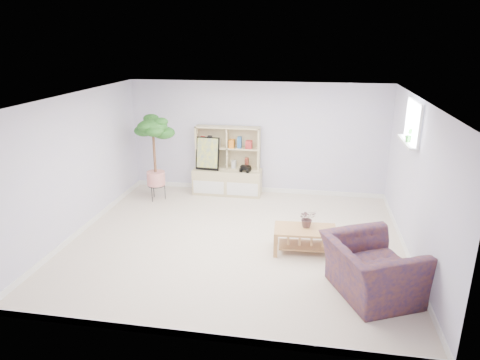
% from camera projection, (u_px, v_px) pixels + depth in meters
% --- Properties ---
extents(floor, '(5.50, 5.00, 0.01)m').
position_uv_depth(floor, '(236.00, 241.00, 7.20)').
color(floor, beige).
rests_on(floor, ground).
extents(ceiling, '(5.50, 5.00, 0.01)m').
position_uv_depth(ceiling, '(235.00, 98.00, 6.44)').
color(ceiling, white).
rests_on(ceiling, walls).
extents(walls, '(5.51, 5.01, 2.40)m').
position_uv_depth(walls, '(236.00, 173.00, 6.82)').
color(walls, silver).
rests_on(walls, floor).
extents(baseboard, '(5.50, 5.00, 0.10)m').
position_uv_depth(baseboard, '(236.00, 238.00, 7.19)').
color(baseboard, white).
rests_on(baseboard, floor).
extents(window, '(0.10, 0.98, 0.68)m').
position_uv_depth(window, '(414.00, 122.00, 6.69)').
color(window, silver).
rests_on(window, walls).
extents(window_sill, '(0.14, 1.00, 0.04)m').
position_uv_depth(window_sill, '(407.00, 142.00, 6.80)').
color(window_sill, white).
rests_on(window_sill, walls).
extents(storage_unit, '(1.47, 0.50, 1.47)m').
position_uv_depth(storage_unit, '(227.00, 161.00, 9.16)').
color(storage_unit, tan).
rests_on(storage_unit, floor).
extents(poster, '(0.52, 0.15, 0.71)m').
position_uv_depth(poster, '(208.00, 154.00, 9.10)').
color(poster, yellow).
rests_on(poster, storage_unit).
extents(toy_truck, '(0.32, 0.25, 0.15)m').
position_uv_depth(toy_truck, '(245.00, 168.00, 9.04)').
color(toy_truck, black).
rests_on(toy_truck, storage_unit).
extents(coffee_table, '(1.00, 0.58, 0.40)m').
position_uv_depth(coffee_table, '(305.00, 240.00, 6.80)').
color(coffee_table, '#97653A').
rests_on(coffee_table, floor).
extents(table_plant, '(0.33, 0.31, 0.29)m').
position_uv_depth(table_plant, '(307.00, 218.00, 6.77)').
color(table_plant, '#13521C').
rests_on(table_plant, coffee_table).
extents(floor_tree, '(0.80, 0.80, 1.79)m').
position_uv_depth(floor_tree, '(155.00, 159.00, 8.77)').
color(floor_tree, '#0F4213').
rests_on(floor_tree, floor).
extents(armchair, '(1.42, 1.49, 0.87)m').
position_uv_depth(armchair, '(371.00, 265.00, 5.60)').
color(armchair, '#1E1B49').
rests_on(armchair, floor).
extents(sill_plant, '(0.15, 0.13, 0.23)m').
position_uv_depth(sill_plant, '(409.00, 135.00, 6.68)').
color(sill_plant, '#0F4213').
rests_on(sill_plant, window_sill).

